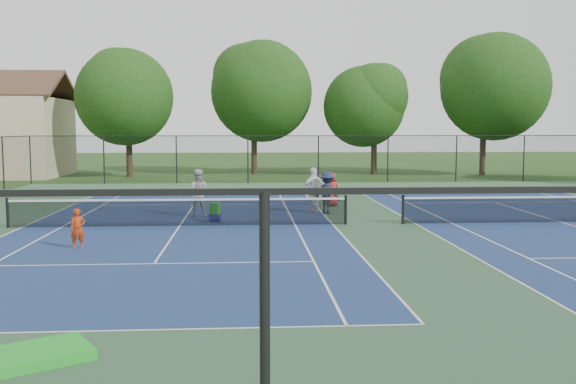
{
  "coord_description": "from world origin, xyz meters",
  "views": [
    {
      "loc": [
        -4.64,
        -22.75,
        3.47
      ],
      "look_at": [
        -3.2,
        -1.0,
        1.3
      ],
      "focal_mm": 40.0,
      "sensor_mm": 36.0,
      "label": 1
    }
  ],
  "objects": [
    {
      "name": "tree_back_c",
      "position": [
        5.0,
        25.0,
        5.48
      ],
      "size": [
        6.0,
        6.0,
        8.4
      ],
      "color": "#2D2116",
      "rests_on": "ground"
    },
    {
      "name": "perimeter_fence",
      "position": [
        0.0,
        0.0,
        1.6
      ],
      "size": [
        36.08,
        36.08,
        3.02
      ],
      "color": "black",
      "rests_on": "ground"
    },
    {
      "name": "green_tarp",
      "position": [
        -7.89,
        -13.28,
        0.09
      ],
      "size": [
        2.03,
        1.79,
        0.17
      ],
      "primitive_type": "cube",
      "rotation": [
        0.0,
        0.0,
        0.54
      ],
      "color": "green",
      "rests_on": "ground"
    },
    {
      "name": "child_player",
      "position": [
        -9.5,
        -4.08,
        0.58
      ],
      "size": [
        0.49,
        0.39,
        1.16
      ],
      "primitive_type": "imported",
      "rotation": [
        0.0,
        0.0,
        0.31
      ],
      "color": "red",
      "rests_on": "ground"
    },
    {
      "name": "ball_hopper",
      "position": [
        -5.79,
        0.97,
        0.51
      ],
      "size": [
        0.41,
        0.37,
        0.42
      ],
      "primitive_type": "cube",
      "rotation": [
        0.0,
        0.0,
        -0.38
      ],
      "color": "green",
      "rests_on": "ball_crate"
    },
    {
      "name": "tennis_court_left",
      "position": [
        -7.0,
        0.0,
        0.1
      ],
      "size": [
        12.0,
        23.83,
        1.07
      ],
      "color": "navy",
      "rests_on": "ground"
    },
    {
      "name": "court_pad",
      "position": [
        0.0,
        0.0,
        0.0
      ],
      "size": [
        36.0,
        36.0,
        0.01
      ],
      "primitive_type": "cube",
      "color": "#335932",
      "rests_on": "ground"
    },
    {
      "name": "tennis_court_right",
      "position": [
        7.0,
        0.0,
        0.1
      ],
      "size": [
        12.0,
        23.83,
        1.07
      ],
      "color": "navy",
      "rests_on": "ground"
    },
    {
      "name": "instructor",
      "position": [
        -6.55,
        2.53,
        0.94
      ],
      "size": [
        0.94,
        0.75,
        1.87
      ],
      "primitive_type": "imported",
      "rotation": [
        0.0,
        0.0,
        3.1
      ],
      "color": "#9D9C9F",
      "rests_on": "ground"
    },
    {
      "name": "ball_crate",
      "position": [
        -5.79,
        0.97,
        0.15
      ],
      "size": [
        0.46,
        0.37,
        0.3
      ],
      "primitive_type": "cube",
      "rotation": [
        0.0,
        0.0,
        -0.27
      ],
      "color": "navy",
      "rests_on": "ground"
    },
    {
      "name": "tree_back_d",
      "position": [
        13.0,
        24.0,
        6.82
      ],
      "size": [
        7.8,
        7.8,
        10.37
      ],
      "color": "#2D2116",
      "rests_on": "ground"
    },
    {
      "name": "bystander_a",
      "position": [
        -1.84,
        3.45,
        0.93
      ],
      "size": [
        1.18,
        0.88,
        1.87
      ],
      "primitive_type": "imported",
      "rotation": [
        0.0,
        0.0,
        3.59
      ],
      "color": "white",
      "rests_on": "ground"
    },
    {
      "name": "tree_back_a",
      "position": [
        -13.0,
        24.0,
        6.04
      ],
      "size": [
        6.8,
        6.8,
        9.15
      ],
      "color": "#2D2116",
      "rests_on": "ground"
    },
    {
      "name": "ground",
      "position": [
        0.0,
        0.0,
        0.0
      ],
      "size": [
        140.0,
        140.0,
        0.0
      ],
      "primitive_type": "plane",
      "color": "#234716",
      "rests_on": "ground"
    },
    {
      "name": "tree_back_b",
      "position": [
        -4.0,
        26.0,
        6.6
      ],
      "size": [
        7.6,
        7.6,
        10.03
      ],
      "color": "#2D2116",
      "rests_on": "ground"
    },
    {
      "name": "bystander_c",
      "position": [
        -0.83,
        5.44,
        0.76
      ],
      "size": [
        0.85,
        0.67,
        1.51
      ],
      "primitive_type": "imported",
      "rotation": [
        0.0,
        0.0,
        3.43
      ],
      "color": "maroon",
      "rests_on": "ground"
    },
    {
      "name": "bystander_b",
      "position": [
        -1.35,
        2.93,
        0.86
      ],
      "size": [
        1.27,
        1.19,
        1.72
      ],
      "primitive_type": "imported",
      "rotation": [
        0.0,
        0.0,
        2.47
      ],
      "color": "#191F38",
      "rests_on": "ground"
    }
  ]
}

